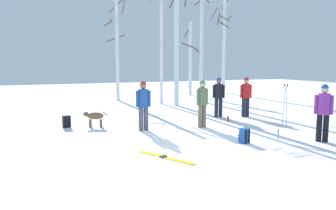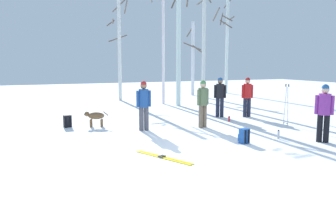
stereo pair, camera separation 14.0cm
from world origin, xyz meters
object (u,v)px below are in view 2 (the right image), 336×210
(birch_tree_1, at_px, (119,47))
(dog, at_px, (95,116))
(person_4, at_px, (203,101))
(birch_tree_4, at_px, (204,36))
(person_1, at_px, (220,94))
(water_bottle_0, at_px, (229,119))
(person_2, at_px, (324,109))
(ski_pair_lying_0, at_px, (163,157))
(birch_tree_5, at_px, (193,58))
(birch_tree_2, at_px, (163,37))
(backpack_0, at_px, (67,121))
(person_3, at_px, (144,102))
(birch_tree_3, at_px, (179,31))
(birch_tree_6, at_px, (227,40))
(ski_poles_0, at_px, (287,103))
(backpack_1, at_px, (244,136))
(water_bottle_1, at_px, (278,135))
(person_0, at_px, (247,94))

(birch_tree_1, bearing_deg, dog, -110.20)
(person_4, distance_m, birch_tree_4, 8.54)
(person_1, xyz_separation_m, birch_tree_4, (2.05, 5.25, 2.93))
(water_bottle_0, distance_m, birch_tree_1, 9.88)
(person_2, distance_m, ski_pair_lying_0, 5.04)
(person_2, bearing_deg, person_1, 94.56)
(birch_tree_5, bearing_deg, dog, -132.96)
(person_1, height_order, birch_tree_2, birch_tree_2)
(backpack_0, bearing_deg, person_3, -34.27)
(person_3, height_order, birch_tree_3, birch_tree_3)
(water_bottle_0, bearing_deg, birch_tree_2, 93.03)
(birch_tree_6, bearing_deg, birch_tree_1, -168.77)
(water_bottle_0, relative_size, birch_tree_4, 0.03)
(water_bottle_0, relative_size, birch_tree_6, 0.03)
(person_2, height_order, person_4, same)
(birch_tree_5, bearing_deg, person_4, -115.04)
(ski_poles_0, relative_size, birch_tree_3, 0.20)
(backpack_1, bearing_deg, person_2, -19.22)
(water_bottle_1, distance_m, birch_tree_6, 16.20)
(backpack_0, xyz_separation_m, birch_tree_3, (6.25, 3.98, 3.81))
(person_0, bearing_deg, ski_pair_lying_0, -142.24)
(backpack_1, relative_size, water_bottle_0, 2.10)
(dog, distance_m, birch_tree_6, 15.94)
(person_4, relative_size, birch_tree_6, 0.22)
(backpack_1, bearing_deg, dog, 130.57)
(birch_tree_2, xyz_separation_m, birch_tree_5, (3.88, 3.89, -1.06))
(ski_pair_lying_0, relative_size, backpack_0, 3.83)
(person_3, xyz_separation_m, person_4, (2.13, -0.32, 0.00))
(backpack_0, relative_size, water_bottle_0, 2.10)
(backpack_1, bearing_deg, birch_tree_5, 69.18)
(person_3, xyz_separation_m, birch_tree_5, (7.26, 10.65, 1.73))
(ski_poles_0, bearing_deg, birch_tree_6, 67.17)
(water_bottle_0, bearing_deg, birch_tree_6, 58.16)
(birch_tree_6, bearing_deg, person_2, -112.34)
(water_bottle_0, bearing_deg, birch_tree_3, 88.47)
(water_bottle_1, bearing_deg, person_0, 67.25)
(ski_pair_lying_0, xyz_separation_m, birch_tree_3, (4.45, 8.94, 4.01))
(backpack_0, xyz_separation_m, water_bottle_0, (6.11, -1.25, -0.12))
(birch_tree_1, bearing_deg, water_bottle_0, -76.65)
(person_0, bearing_deg, birch_tree_2, 106.23)
(person_3, relative_size, backpack_1, 3.90)
(backpack_1, distance_m, birch_tree_5, 14.67)
(person_2, distance_m, birch_tree_3, 9.74)
(water_bottle_1, height_order, birch_tree_4, birch_tree_4)
(dog, distance_m, water_bottle_0, 5.25)
(ski_poles_0, relative_size, birch_tree_2, 0.22)
(person_3, relative_size, birch_tree_3, 0.22)
(birch_tree_2, bearing_deg, birch_tree_6, 32.30)
(dog, xyz_separation_m, water_bottle_0, (5.16, -0.93, -0.29))
(backpack_0, bearing_deg, person_1, -1.51)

